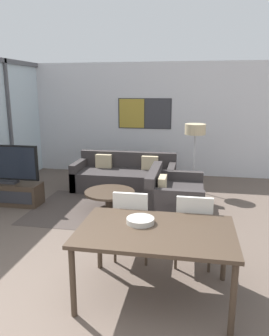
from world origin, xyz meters
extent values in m
cube|color=silver|center=(0.00, 6.07, 1.40)|extent=(6.68, 0.06, 2.80)
cube|color=#2D2D33|center=(0.03, 6.04, 1.55)|extent=(1.35, 0.01, 0.76)
cube|color=#B29333|center=(-0.30, 6.03, 1.55)|extent=(0.64, 0.02, 0.72)
cube|color=#38383D|center=(0.36, 6.03, 1.55)|extent=(0.64, 0.02, 0.72)
cube|color=#515156|center=(-2.81, 4.56, 1.40)|extent=(0.07, 0.08, 2.80)
cube|color=#473D38|center=(-0.17, 3.26, 0.00)|extent=(2.84, 1.90, 0.01)
cube|color=#423326|center=(-2.16, 3.25, 0.21)|extent=(1.24, 0.43, 0.42)
cube|color=#2D2D33|center=(-2.16, 3.03, 0.21)|extent=(1.14, 0.01, 0.23)
cube|color=#2D2D33|center=(-2.16, 3.25, 0.44)|extent=(0.36, 0.20, 0.05)
cube|color=#2D2D33|center=(-2.16, 3.25, 0.51)|extent=(0.06, 0.03, 0.08)
cube|color=black|center=(-2.16, 3.25, 0.82)|extent=(1.26, 0.04, 0.66)
cube|color=black|center=(-2.16, 3.23, 0.82)|extent=(1.17, 0.01, 0.60)
cube|color=#383333|center=(-0.17, 4.54, 0.21)|extent=(2.19, 0.96, 0.42)
cube|color=#383333|center=(-0.17, 4.94, 0.39)|extent=(2.19, 0.16, 0.77)
cube|color=#383333|center=(-1.20, 4.54, 0.30)|extent=(0.14, 0.96, 0.60)
cube|color=#383333|center=(0.85, 4.54, 0.30)|extent=(0.14, 0.96, 0.60)
cube|color=#C6B289|center=(-0.70, 4.76, 0.57)|extent=(0.36, 0.12, 0.30)
cube|color=#C6B289|center=(0.35, 4.76, 0.57)|extent=(0.36, 0.12, 0.30)
cube|color=#383333|center=(1.01, 3.41, 0.21)|extent=(0.96, 1.36, 0.42)
cube|color=#383333|center=(0.61, 3.41, 0.39)|extent=(0.16, 1.36, 0.77)
cube|color=#383333|center=(1.01, 2.80, 0.30)|extent=(0.96, 0.14, 0.60)
cube|color=#383333|center=(1.01, 4.02, 0.30)|extent=(0.96, 0.14, 0.60)
cube|color=#C6B289|center=(0.79, 3.11, 0.57)|extent=(0.12, 0.36, 0.30)
cylinder|color=#423326|center=(-0.17, 3.26, 0.01)|extent=(0.41, 0.41, 0.03)
cylinder|color=#423326|center=(-0.17, 3.26, 0.16)|extent=(0.16, 0.16, 0.32)
cylinder|color=#423326|center=(-0.17, 3.26, 0.34)|extent=(0.90, 0.90, 0.04)
cube|color=#423326|center=(0.94, 0.87, 0.75)|extent=(1.60, 1.02, 0.04)
cylinder|color=#423326|center=(0.20, 0.42, 0.36)|extent=(0.06, 0.06, 0.73)
cylinder|color=#423326|center=(1.68, 0.42, 0.36)|extent=(0.06, 0.06, 0.73)
cylinder|color=#423326|center=(0.20, 1.32, 0.36)|extent=(0.06, 0.06, 0.73)
cylinder|color=#423326|center=(1.68, 1.32, 0.36)|extent=(0.06, 0.06, 0.73)
cube|color=beige|center=(0.55, 1.68, 0.42)|extent=(0.46, 0.46, 0.06)
cube|color=beige|center=(0.55, 1.47, 0.69)|extent=(0.42, 0.05, 0.50)
cylinder|color=#423326|center=(0.35, 1.48, 0.19)|extent=(0.04, 0.04, 0.39)
cylinder|color=#423326|center=(0.75, 1.48, 0.19)|extent=(0.04, 0.04, 0.39)
cylinder|color=#423326|center=(0.35, 1.88, 0.19)|extent=(0.04, 0.04, 0.39)
cylinder|color=#423326|center=(0.75, 1.88, 0.19)|extent=(0.04, 0.04, 0.39)
cube|color=beige|center=(1.32, 1.66, 0.42)|extent=(0.46, 0.46, 0.06)
cube|color=beige|center=(1.32, 1.46, 0.69)|extent=(0.42, 0.05, 0.50)
cylinder|color=#423326|center=(1.12, 1.46, 0.19)|extent=(0.04, 0.04, 0.39)
cylinder|color=#423326|center=(1.52, 1.46, 0.19)|extent=(0.04, 0.04, 0.39)
cylinder|color=#423326|center=(1.12, 1.86, 0.19)|extent=(0.04, 0.04, 0.39)
cylinder|color=#423326|center=(1.52, 1.86, 0.19)|extent=(0.04, 0.04, 0.39)
cylinder|color=#B7B2A8|center=(0.76, 1.00, 0.80)|extent=(0.30, 0.30, 0.06)
torus|color=#B7B2A8|center=(0.76, 1.00, 0.82)|extent=(0.30, 0.30, 0.02)
cylinder|color=#2D2D33|center=(1.30, 4.74, 0.01)|extent=(0.28, 0.28, 0.02)
cylinder|color=#B7B7BC|center=(1.30, 4.74, 0.63)|extent=(0.03, 0.03, 1.20)
cylinder|color=#C6B289|center=(1.30, 4.74, 1.34)|extent=(0.43, 0.43, 0.22)
camera|label=1|loc=(1.28, -2.20, 2.17)|focal=35.00mm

